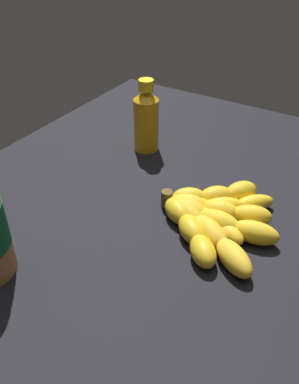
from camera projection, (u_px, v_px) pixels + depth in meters
The scene contains 3 objects.
ground_plane at pixel (145, 210), 74.34cm from camera, with size 99.81×73.40×4.35cm, color black.
banana_bunch at pixel (212, 216), 66.61cm from camera, with size 24.50×21.39×3.75cm.
honey_bottle at pixel (146, 119), 84.26cm from camera, with size 5.32×5.32×15.62cm.
Camera 1 is at (49.04, 31.33, 44.22)cm, focal length 37.52 mm.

